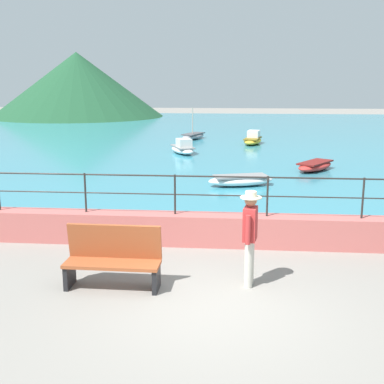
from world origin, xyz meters
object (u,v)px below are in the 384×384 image
Objects in this scene: person_walking at (250,234)px; boat_2 at (241,180)px; boat_0 at (183,148)px; boat_1 at (315,166)px; bench_main at (113,257)px; boat_4 at (193,136)px; boat_3 at (253,139)px.

person_walking is 0.71× the size of boat_2.
boat_0 reaches higher than boat_1.
bench_main is at bearing -104.82° from boat_2.
boat_4 is (-0.52, 22.63, -0.30)m from bench_main.
boat_3 is 4.19m from boat_4.
boat_3 is at bearing 81.41° from bench_main.
boat_0 is at bearing -131.14° from boat_3.
boat_1 is 0.98× the size of boat_4.
bench_main is 16.40m from boat_0.
person_walking is at bearing -103.92° from boat_1.
boat_4 reaches higher than boat_2.
boat_1 is at bearing -36.35° from boat_0.
bench_main is 0.69× the size of boat_2.
bench_main is 0.69× the size of boat_0.
boat_1 is at bearing 47.39° from boat_2.
person_walking reaches higher than boat_0.
boat_2 is 11.74m from boat_3.
bench_main is at bearing -88.69° from boat_4.
boat_2 is (-3.02, -3.29, 0.00)m from boat_1.
boat_3 is at bearing 104.98° from boat_1.
boat_1 is at bearing -75.02° from boat_3.
boat_1 is 4.47m from boat_2.
person_walking is 0.73× the size of boat_1.
boat_4 is (-0.02, 6.25, -0.06)m from boat_0.
boat_0 is 7.27m from boat_1.
person_walking is at bearing -89.37° from boat_2.
bench_main is at bearing -88.25° from boat_0.
boat_1 is at bearing 66.11° from bench_main.
boat_3 reaches higher than boat_2.
person_walking is (2.42, 0.26, 0.42)m from bench_main.
bench_main is at bearing -113.89° from boat_1.
boat_3 is (0.68, 20.25, -0.65)m from person_walking.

